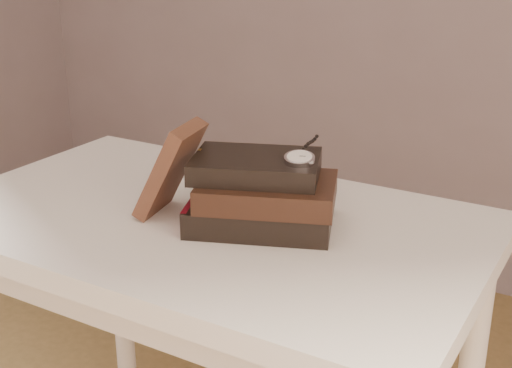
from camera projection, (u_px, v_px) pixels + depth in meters
The scene contains 5 objects.
table at pixel (207, 260), 1.28m from camera, with size 1.00×0.60×0.75m.
book_stack at pixel (262, 195), 1.19m from camera, with size 0.30×0.25×0.12m.
journal at pixel (170, 169), 1.23m from camera, with size 0.03×0.11×0.18m, color #3F2218.
pocket_watch at pixel (300, 158), 1.14m from camera, with size 0.07×0.16×0.02m.
eyeglasses at pixel (222, 169), 1.28m from camera, with size 0.14×0.15×0.05m.
Camera 1 is at (0.66, -0.60, 1.24)m, focal length 48.41 mm.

